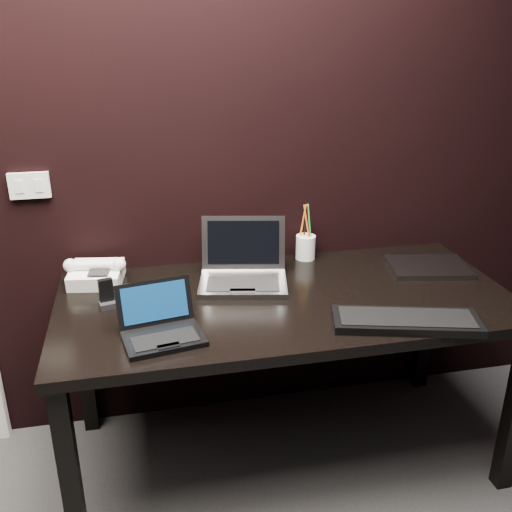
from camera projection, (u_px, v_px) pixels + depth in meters
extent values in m
plane|color=black|center=(189.00, 132.00, 2.24)|extent=(4.00, 0.00, 4.00)
cube|color=silver|center=(29.00, 185.00, 2.18)|extent=(0.15, 0.02, 0.10)
cube|color=silver|center=(19.00, 187.00, 2.16)|extent=(0.03, 0.01, 0.05)
cube|color=silver|center=(39.00, 186.00, 2.17)|extent=(0.03, 0.01, 0.05)
cube|color=black|center=(286.00, 301.00, 2.15)|extent=(1.70, 0.80, 0.04)
cube|color=black|center=(70.00, 476.00, 1.82)|extent=(0.06, 0.06, 0.70)
cube|color=black|center=(84.00, 360.00, 2.46)|extent=(0.06, 0.06, 0.70)
cube|color=black|center=(425.00, 322.00, 2.77)|extent=(0.06, 0.06, 0.70)
cube|color=black|center=(164.00, 339.00, 1.84)|extent=(0.28, 0.22, 0.02)
cube|color=black|center=(165.00, 339.00, 1.82)|extent=(0.22, 0.13, 0.00)
cube|color=black|center=(169.00, 346.00, 1.78)|extent=(0.07, 0.04, 0.00)
cube|color=black|center=(155.00, 302.00, 1.91)|extent=(0.26, 0.10, 0.15)
cube|color=#092346|center=(155.00, 302.00, 1.90)|extent=(0.22, 0.08, 0.12)
cube|color=gray|center=(243.00, 284.00, 2.22)|extent=(0.38, 0.31, 0.02)
cube|color=black|center=(243.00, 284.00, 2.19)|extent=(0.30, 0.19, 0.00)
cube|color=gray|center=(243.00, 291.00, 2.13)|extent=(0.10, 0.06, 0.00)
cube|color=#9F9EA4|center=(243.00, 242.00, 2.32)|extent=(0.34, 0.13, 0.21)
cube|color=black|center=(243.00, 242.00, 2.31)|extent=(0.29, 0.11, 0.17)
cube|color=black|center=(406.00, 321.00, 1.94)|extent=(0.52, 0.29, 0.03)
cube|color=black|center=(407.00, 317.00, 1.93)|extent=(0.47, 0.25, 0.00)
cube|color=gray|center=(428.00, 267.00, 2.38)|extent=(0.36, 0.28, 0.02)
cube|color=white|center=(97.00, 276.00, 2.24)|extent=(0.22, 0.21, 0.08)
cylinder|color=white|center=(95.00, 265.00, 2.22)|extent=(0.19, 0.07, 0.04)
sphere|color=silver|center=(70.00, 266.00, 2.21)|extent=(0.06, 0.06, 0.05)
sphere|color=white|center=(119.00, 265.00, 2.22)|extent=(0.06, 0.06, 0.05)
cube|color=black|center=(99.00, 272.00, 2.19)|extent=(0.08, 0.07, 0.01)
cube|color=black|center=(106.00, 293.00, 2.06)|extent=(0.05, 0.04, 0.11)
cube|color=black|center=(108.00, 305.00, 2.06)|extent=(0.07, 0.06, 0.02)
cylinder|color=white|center=(306.00, 247.00, 2.48)|extent=(0.11, 0.11, 0.11)
cylinder|color=orange|center=(303.00, 222.00, 2.43)|extent=(0.03, 0.03, 0.16)
cylinder|color=green|center=(309.00, 222.00, 2.43)|extent=(0.02, 0.02, 0.16)
cylinder|color=black|center=(305.00, 221.00, 2.45)|extent=(0.02, 0.02, 0.16)
cylinder|color=#E25015|center=(307.00, 223.00, 2.42)|extent=(0.03, 0.03, 0.16)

